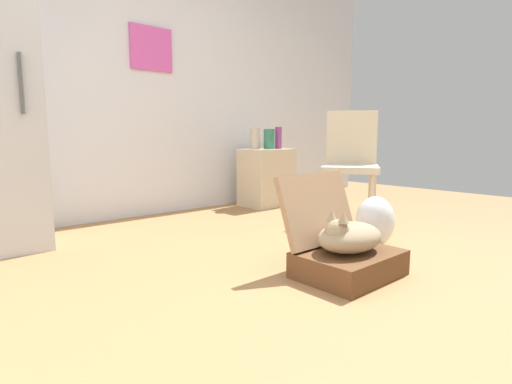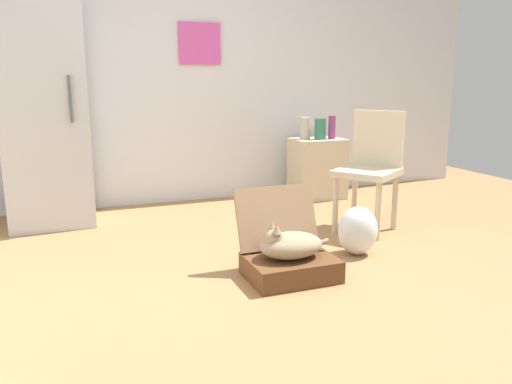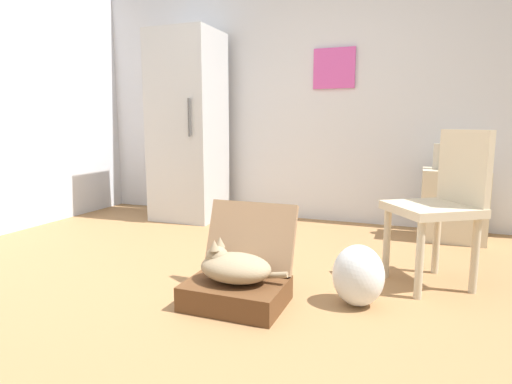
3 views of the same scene
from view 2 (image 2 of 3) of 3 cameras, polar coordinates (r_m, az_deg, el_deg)
ground_plane at (r=3.15m, az=1.88°, el=-9.61°), size 7.68×7.68×0.00m
wall_back at (r=5.07m, az=-8.38°, el=13.66°), size 6.40×0.15×2.60m
suitcase_base at (r=3.15m, az=3.81°, el=-8.30°), size 0.52×0.40×0.13m
suitcase_lid at (r=3.26m, az=2.27°, el=-2.79°), size 0.52×0.17×0.39m
cat at (r=3.10m, az=3.65°, el=-5.76°), size 0.47×0.28×0.23m
plastic_bag_white at (r=3.60m, az=11.12°, el=-4.19°), size 0.27×0.24×0.33m
refrigerator at (r=4.49m, az=-22.26°, el=8.35°), size 0.64×0.61×1.86m
side_table at (r=5.21m, az=6.77°, el=2.58°), size 0.50×0.38×0.59m
vase_tall at (r=5.14m, az=5.42°, el=7.00°), size 0.10×0.10×0.21m
vase_short at (r=5.18m, az=8.35°, el=7.05°), size 0.07×0.07×0.23m
vase_round at (r=5.13m, az=7.07°, el=6.91°), size 0.11×0.11×0.20m
chair at (r=4.14m, az=12.49°, el=2.86°), size 0.61×0.61×0.93m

